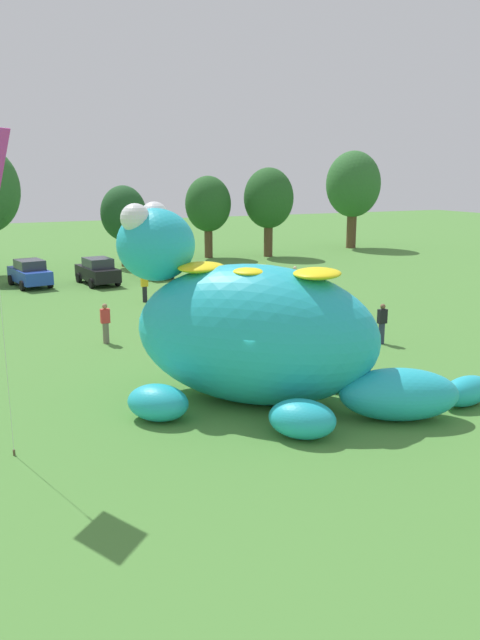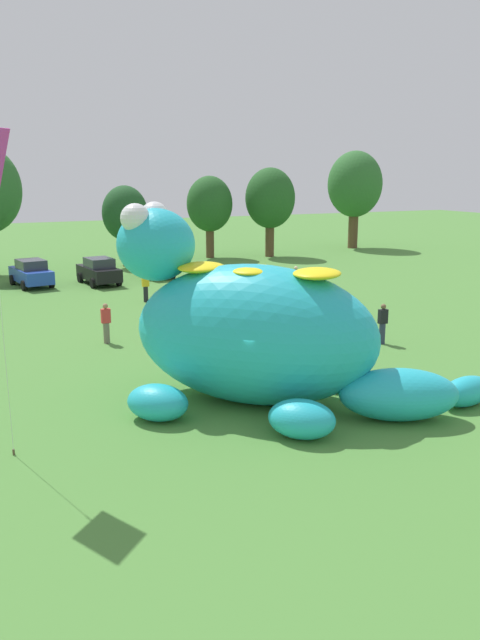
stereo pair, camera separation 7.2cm
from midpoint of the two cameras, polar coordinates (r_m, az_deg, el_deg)
name	(u,v)px [view 1 (the left image)]	position (r m, az deg, el deg)	size (l,w,h in m)	color
ground_plane	(265,406)	(19.60, 2.20, -7.79)	(160.00, 160.00, 0.00)	#4C8438
giant_inflatable_creature	(255,332)	(19.35, 1.23, -1.10)	(11.14, 9.00, 6.13)	#23B2C6
car_blue	(30,273)	(41.92, -18.58, 4.05)	(2.43, 4.32, 1.72)	#2347B7
car_black	(98,271)	(41.61, -12.84, 4.35)	(2.29, 4.27, 1.72)	black
car_green	(153,264)	(43.96, -7.92, 5.01)	(2.00, 4.13, 1.72)	#1E7238
tree_centre	(124,214)	(49.08, -10.56, 9.45)	(3.45, 3.45, 6.13)	brown
tree_centre_right	(208,205)	(53.42, -2.95, 10.42)	(3.84, 3.84, 6.81)	brown
tree_mid_right	(269,199)	(54.16, 2.58, 10.93)	(4.22, 4.22, 7.49)	brown
tree_right	(353,185)	(61.42, 10.20, 11.97)	(5.11, 5.11, 9.07)	brown
spectator_near_inflatable	(106,324)	(26.98, -12.18, -0.32)	(0.38, 0.26, 1.71)	#726656
spectator_mid_field	(145,287)	(35.31, -8.71, 2.98)	(0.38, 0.26, 1.71)	black
spectator_by_cars	(295,281)	(37.08, 4.92, 3.57)	(0.38, 0.26, 1.71)	black
spectator_wandering	(220,316)	(27.73, -1.87, 0.34)	(0.38, 0.26, 1.71)	#726656
spectator_far_side	(382,324)	(26.97, 12.68, -0.35)	(0.38, 0.26, 1.71)	#2D334C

